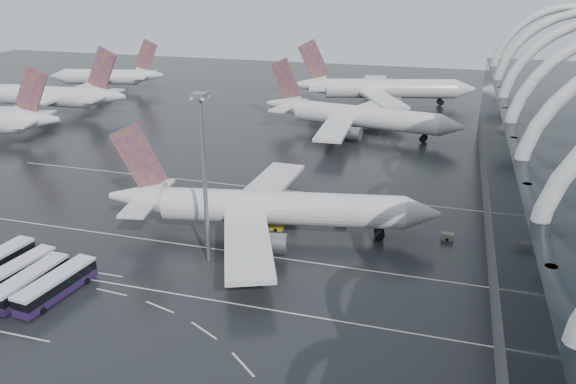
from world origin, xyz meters
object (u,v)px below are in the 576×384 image
(gse_cart_belly_b, at_px, (363,214))
(gse_cart_belly_e, at_px, (341,220))
(bus_row_near_d, at_px, (56,285))
(floodlight_mast, at_px, (203,159))
(jet_remote_mid, at_px, (56,97))
(airliner_gate_c, at_px, (380,89))
(airliner_gate_b, at_px, (355,117))
(bus_row_near_c, at_px, (31,282))
(jet_remote_far, at_px, (109,77))
(bus_row_near_b, at_px, (18,272))
(gse_cart_belly_d, at_px, (447,236))
(gse_cart_belly_c, at_px, (277,226))
(airliner_main, at_px, (265,208))

(gse_cart_belly_b, bearing_deg, gse_cart_belly_e, -130.63)
(bus_row_near_d, xyz_separation_m, floodlight_mast, (15.50, 15.50, 14.51))
(jet_remote_mid, bearing_deg, airliner_gate_c, -159.65)
(gse_cart_belly_b, bearing_deg, airliner_gate_b, 101.75)
(bus_row_near_c, bearing_deg, floodlight_mast, -48.17)
(airliner_gate_c, relative_size, jet_remote_far, 1.37)
(bus_row_near_b, distance_m, gse_cart_belly_d, 66.18)
(airliner_gate_c, bearing_deg, jet_remote_mid, -171.01)
(bus_row_near_b, bearing_deg, gse_cart_belly_c, -41.66)
(airliner_main, xyz_separation_m, floodlight_mast, (-5.43, -11.27, 11.55))
(bus_row_near_c, distance_m, gse_cart_belly_d, 63.88)
(airliner_gate_b, xyz_separation_m, gse_cart_belly_c, (-1.96, -64.73, -4.22))
(airliner_gate_c, xyz_separation_m, gse_cart_belly_b, (9.80, -92.83, -4.74))
(bus_row_near_d, relative_size, gse_cart_belly_b, 5.85)
(jet_remote_mid, height_order, gse_cart_belly_b, jet_remote_mid)
(jet_remote_mid, bearing_deg, bus_row_near_b, 121.24)
(jet_remote_far, bearing_deg, bus_row_near_d, 108.47)
(gse_cart_belly_b, height_order, gse_cart_belly_d, gse_cart_belly_b)
(floodlight_mast, bearing_deg, gse_cart_belly_d, 26.86)
(bus_row_near_b, relative_size, gse_cart_belly_c, 5.31)
(gse_cart_belly_c, bearing_deg, gse_cart_belly_e, 30.51)
(jet_remote_mid, xyz_separation_m, floodlight_mast, (84.05, -74.56, 10.75))
(bus_row_near_b, bearing_deg, airliner_gate_c, -8.12)
(bus_row_near_d, bearing_deg, airliner_gate_b, -8.44)
(airliner_gate_b, relative_size, gse_cart_belly_d, 27.54)
(airliner_main, xyz_separation_m, jet_remote_far, (-96.06, 101.76, 0.18))
(gse_cart_belly_e, bearing_deg, bus_row_near_c, -136.09)
(bus_row_near_b, bearing_deg, airliner_gate_b, -12.81)
(airliner_gate_c, xyz_separation_m, bus_row_near_b, (-33.61, -129.59, -3.71))
(bus_row_near_d, distance_m, gse_cart_belly_b, 52.49)
(airliner_main, relative_size, jet_remote_far, 1.27)
(airliner_gate_b, height_order, jet_remote_far, airliner_gate_b)
(floodlight_mast, relative_size, gse_cart_belly_d, 12.77)
(airliner_gate_b, height_order, bus_row_near_c, airliner_gate_b)
(bus_row_near_b, xyz_separation_m, gse_cart_belly_d, (58.24, 31.42, -1.08))
(jet_remote_mid, relative_size, bus_row_near_d, 3.73)
(airliner_main, xyz_separation_m, jet_remote_mid, (-89.47, 63.29, 0.81))
(bus_row_near_c, relative_size, gse_cart_belly_e, 6.30)
(gse_cart_belly_d, distance_m, gse_cart_belly_e, 18.21)
(jet_remote_mid, bearing_deg, gse_cart_belly_c, 142.66)
(airliner_main, distance_m, bus_row_near_d, 34.11)
(gse_cart_belly_c, bearing_deg, bus_row_near_d, -127.72)
(airliner_main, relative_size, bus_row_near_c, 4.34)
(gse_cart_belly_b, bearing_deg, bus_row_near_b, -139.75)
(jet_remote_far, xyz_separation_m, gse_cart_belly_c, (97.35, -99.79, -4.25))
(airliner_main, relative_size, bus_row_near_d, 4.21)
(airliner_gate_c, relative_size, bus_row_near_d, 4.53)
(airliner_gate_b, bearing_deg, bus_row_near_b, -99.93)
(airliner_main, relative_size, airliner_gate_c, 0.93)
(gse_cart_belly_e, bearing_deg, airliner_main, -145.19)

